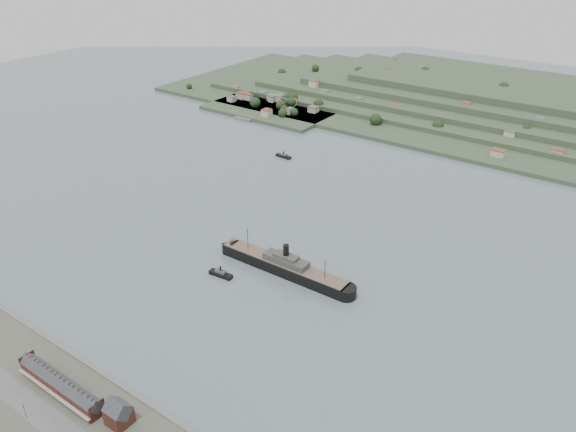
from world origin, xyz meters
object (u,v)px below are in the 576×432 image
Objects in this scene: terrace_row at (61,385)px; gabled_building at (119,413)px; steamship at (280,265)px; tugboat at (221,274)px.

gabled_building reaches higher than terrace_row.
terrace_row is 37.74m from gabled_building.
terrace_row is at bearing -98.24° from steamship.
gabled_building is 125.21m from tugboat.
steamship is (21.49, 148.34, -2.12)m from terrace_row.
gabled_building is 0.13× the size of steamship.
steamship is 38.88m from tugboat.
steamship reaches higher than tugboat.
steamship is at bearing 44.45° from tugboat.
tugboat is at bearing 110.45° from gabled_building.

